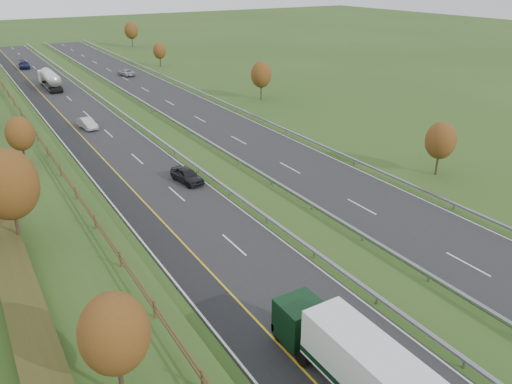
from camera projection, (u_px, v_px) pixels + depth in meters
ground at (165, 133)px, 69.39m from camera, size 400.00×400.00×0.00m
near_carriageway at (97, 133)px, 69.48m from camera, size 10.50×200.00×0.04m
far_carriageway at (204, 116)px, 77.32m from camera, size 10.50×200.00×0.04m
hard_shoulder at (70, 137)px, 67.70m from camera, size 3.00×200.00×0.04m
lane_markings at (142, 126)px, 72.42m from camera, size 26.75×200.00×0.01m
fence_left at (29, 124)px, 64.02m from camera, size 0.12×189.06×1.20m
median_barrier_near at (137, 123)px, 71.95m from camera, size 0.32×200.00×0.71m
median_barrier_far at (170, 118)px, 74.37m from camera, size 0.32×200.00×0.71m
outer_barrier_far at (237, 108)px, 79.83m from camera, size 0.32×200.00×0.71m
trees_far at (200, 56)px, 104.69m from camera, size 8.45×118.60×7.12m
road_tanker at (50, 79)px, 94.97m from camera, size 2.40×11.22×3.46m
car_dark_near at (187, 175)px, 53.11m from camera, size 2.48×4.82×1.57m
car_silver_mid at (87, 123)px, 71.16m from camera, size 2.17×4.67×1.48m
car_small_far at (24, 65)px, 114.75m from camera, size 2.72×5.67×1.59m
car_oncoming at (126, 72)px, 106.87m from camera, size 2.74×5.11×1.36m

